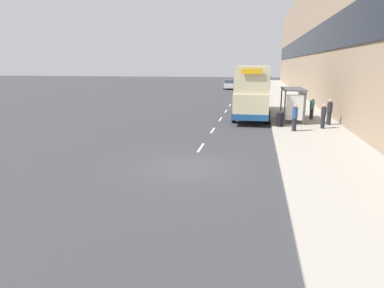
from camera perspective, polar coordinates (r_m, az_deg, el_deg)
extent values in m
plane|color=#38383D|center=(15.11, -0.75, -3.87)|extent=(220.00, 220.00, 0.00)
cube|color=#A39E93|center=(52.96, 14.72, 8.00)|extent=(5.00, 93.00, 0.14)
cube|color=#9E846B|center=(53.32, 19.68, 16.05)|extent=(3.00, 93.00, 15.63)
cube|color=black|center=(53.07, 17.92, 15.35)|extent=(0.12, 89.28, 2.81)
cube|color=silver|center=(18.58, 1.48, -0.61)|extent=(0.12, 2.00, 0.01)
cube|color=silver|center=(23.46, 3.46, 2.27)|extent=(0.12, 2.00, 0.01)
cube|color=silver|center=(28.40, 4.76, 4.15)|extent=(0.12, 2.00, 0.01)
cube|color=silver|center=(33.37, 5.68, 5.47)|extent=(0.12, 2.00, 0.01)
cube|color=silver|center=(38.36, 6.36, 6.45)|extent=(0.12, 2.00, 0.01)
cube|color=silver|center=(43.36, 6.89, 7.20)|extent=(0.12, 2.00, 0.01)
cube|color=silver|center=(48.38, 7.30, 7.80)|extent=(0.12, 2.00, 0.01)
cube|color=silver|center=(53.40, 7.65, 8.28)|extent=(0.12, 2.00, 0.01)
cube|color=silver|center=(58.42, 7.93, 8.68)|extent=(0.12, 2.00, 0.01)
cube|color=#4C4C51|center=(27.70, 16.51, 8.80)|extent=(1.60, 4.20, 0.08)
cylinder|color=#4C4C51|center=(25.77, 15.20, 5.82)|extent=(0.10, 0.10, 2.40)
cylinder|color=#4C4C51|center=(29.73, 14.64, 6.77)|extent=(0.10, 0.10, 2.40)
cylinder|color=#4C4C51|center=(25.92, 18.30, 5.65)|extent=(0.10, 0.10, 2.40)
cylinder|color=#4C4C51|center=(29.86, 17.34, 6.63)|extent=(0.10, 0.10, 2.40)
cube|color=#99A8B2|center=(27.87, 17.74, 6.42)|extent=(0.04, 3.68, 1.92)
cube|color=white|center=(25.89, 16.75, 5.86)|extent=(1.19, 0.10, 1.82)
cube|color=maroon|center=(27.93, 16.75, 4.70)|extent=(0.36, 2.80, 0.08)
cube|color=beige|center=(29.87, 9.95, 7.19)|extent=(2.55, 10.63, 1.85)
cube|color=beige|center=(29.74, 10.09, 10.83)|extent=(2.50, 10.31, 1.95)
cube|color=#1E518C|center=(29.95, 9.89, 5.86)|extent=(2.58, 10.69, 0.45)
cube|color=#2D3847|center=(29.84, 9.97, 7.89)|extent=(2.58, 9.99, 0.81)
cube|color=#2D3847|center=(29.74, 10.09, 10.64)|extent=(2.55, 9.99, 0.94)
cube|color=yellow|center=(24.43, 9.96, 11.84)|extent=(1.40, 0.08, 0.36)
cylinder|color=black|center=(33.60, 7.81, 6.32)|extent=(0.30, 1.00, 1.00)
cylinder|color=black|center=(33.57, 12.18, 6.14)|extent=(0.30, 1.00, 1.00)
cylinder|color=black|center=(26.76, 7.01, 4.62)|extent=(0.30, 1.00, 1.00)
cylinder|color=black|center=(26.73, 12.48, 4.39)|extent=(0.30, 1.00, 1.00)
cube|color=silver|center=(63.47, 6.34, 9.67)|extent=(1.86, 4.41, 0.75)
cube|color=#2D3847|center=(63.66, 6.38, 10.30)|extent=(1.64, 2.12, 0.61)
cylinder|color=black|center=(62.07, 7.10, 9.23)|extent=(0.20, 0.60, 0.60)
cylinder|color=black|center=(62.22, 5.37, 9.28)|extent=(0.20, 0.60, 0.60)
cylinder|color=black|center=(64.79, 7.26, 9.39)|extent=(0.20, 0.60, 0.60)
cylinder|color=black|center=(64.93, 5.60, 9.44)|extent=(0.20, 0.60, 0.60)
cube|color=#B7B799|center=(43.75, 9.52, 8.08)|extent=(1.81, 4.18, 0.79)
cube|color=#2D3847|center=(43.49, 9.55, 9.00)|extent=(1.59, 2.01, 0.65)
cylinder|color=black|center=(45.11, 8.39, 7.76)|extent=(0.20, 0.60, 0.60)
cylinder|color=black|center=(45.07, 10.71, 7.67)|extent=(0.20, 0.60, 0.60)
cylinder|color=black|center=(42.53, 8.23, 7.44)|extent=(0.20, 0.60, 0.60)
cylinder|color=black|center=(42.49, 10.69, 7.35)|extent=(0.20, 0.60, 0.60)
cube|color=black|center=(64.08, 10.90, 9.56)|extent=(1.80, 4.34, 0.77)
cube|color=#2D3847|center=(63.82, 10.93, 10.18)|extent=(1.59, 2.08, 0.63)
cylinder|color=black|center=(65.45, 10.09, 9.33)|extent=(0.20, 0.60, 0.60)
cylinder|color=black|center=(65.45, 11.69, 9.26)|extent=(0.20, 0.60, 0.60)
cylinder|color=black|center=(62.76, 10.05, 9.17)|extent=(0.20, 0.60, 0.60)
cylinder|color=black|center=(62.77, 11.72, 9.10)|extent=(0.20, 0.60, 0.60)
cylinder|color=#23232D|center=(29.02, 19.28, 4.75)|extent=(0.28, 0.28, 0.83)
cylinder|color=#337260|center=(28.93, 19.40, 6.23)|extent=(0.34, 0.34, 0.69)
sphere|color=tan|center=(28.88, 19.47, 7.13)|extent=(0.22, 0.22, 0.22)
cylinder|color=#23232D|center=(25.06, 20.96, 3.35)|extent=(0.27, 0.27, 0.79)
cylinder|color=#26262D|center=(24.96, 21.10, 5.00)|extent=(0.33, 0.33, 0.66)
sphere|color=tan|center=(24.91, 21.18, 6.00)|extent=(0.22, 0.22, 0.22)
cylinder|color=#23232D|center=(26.77, 21.83, 3.95)|extent=(0.30, 0.30, 0.88)
cylinder|color=#26262D|center=(26.67, 21.98, 5.66)|extent=(0.37, 0.37, 0.73)
sphere|color=tan|center=(26.62, 22.07, 6.69)|extent=(0.24, 0.24, 0.24)
cylinder|color=#23232D|center=(29.63, 18.01, 4.93)|extent=(0.26, 0.26, 0.76)
cylinder|color=#26262D|center=(29.54, 18.11, 6.27)|extent=(0.32, 0.32, 0.63)
sphere|color=tan|center=(29.50, 18.17, 7.08)|extent=(0.21, 0.21, 0.21)
cylinder|color=#23232D|center=(23.45, 16.67, 3.11)|extent=(0.29, 0.29, 0.84)
cylinder|color=navy|center=(23.33, 16.79, 4.98)|extent=(0.35, 0.35, 0.70)
sphere|color=tan|center=(23.27, 16.87, 6.11)|extent=(0.23, 0.23, 0.23)
cylinder|color=black|center=(24.92, 14.45, 3.94)|extent=(0.52, 0.52, 0.95)
cylinder|color=#2D2D33|center=(24.84, 14.52, 5.13)|extent=(0.55, 0.55, 0.10)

